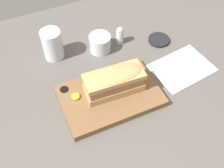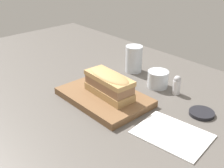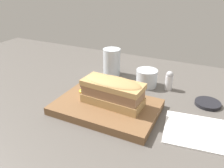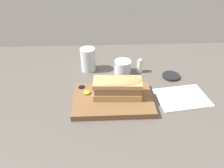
{
  "view_description": "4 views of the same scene",
  "coord_description": "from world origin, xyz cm",
  "views": [
    {
      "loc": [
        -15.98,
        -42.31,
        73.22
      ],
      "look_at": [
        4.73,
        4.04,
        10.29
      ],
      "focal_mm": 45.0,
      "sensor_mm": 36.0,
      "label": 1
    },
    {
      "loc": [
        67.94,
        -48.23,
        49.54
      ],
      "look_at": [
        8.75,
        5.12,
        9.69
      ],
      "focal_mm": 45.0,
      "sensor_mm": 36.0,
      "label": 2
    },
    {
      "loc": [
        30.35,
        -44.01,
        38.1
      ],
      "look_at": [
        4.34,
        9.62,
        8.85
      ],
      "focal_mm": 35.0,
      "sensor_mm": 36.0,
      "label": 3
    },
    {
      "loc": [
        1.18,
        -59.98,
        55.94
      ],
      "look_at": [
        4.38,
        9.26,
        7.78
      ],
      "focal_mm": 35.0,
      "sensor_mm": 36.0,
      "label": 4
    }
  ],
  "objects": [
    {
      "name": "dining_table",
      "position": [
        0.0,
        0.0,
        1.0
      ],
      "size": [
        177.06,
        115.21,
        2.0
      ],
      "color": "#56514C",
      "rests_on": "ground"
    },
    {
      "name": "serving_board",
      "position": [
        4.5,
        5.29,
        3.18
      ],
      "size": [
        30.28,
        20.02,
        2.41
      ],
      "color": "brown",
      "rests_on": "dining_table"
    },
    {
      "name": "sandwich",
      "position": [
        6.28,
        6.04,
        8.77
      ],
      "size": [
        18.3,
        8.45,
        8.22
      ],
      "rotation": [
        0.0,
        0.0,
        -0.05
      ],
      "color": "tan",
      "rests_on": "serving_board"
    },
    {
      "name": "mustard_dollop",
      "position": [
        -5.46,
        8.18,
        4.88
      ],
      "size": [
        2.66,
        2.66,
        1.06
      ],
      "color": "gold",
      "rests_on": "serving_board"
    },
    {
      "name": "water_glass",
      "position": [
        -5.79,
        30.3,
        6.7
      ],
      "size": [
        6.92,
        6.92,
        10.83
      ],
      "color": "silver",
      "rests_on": "dining_table"
    },
    {
      "name": "wine_glass",
      "position": [
        10.16,
        26.57,
        4.85
      ],
      "size": [
        7.66,
        7.66,
        6.19
      ],
      "color": "silver",
      "rests_on": "dining_table"
    },
    {
      "name": "napkin",
      "position": [
        32.04,
        6.64,
        2.2
      ],
      "size": [
        21.51,
        17.02,
        0.4
      ],
      "rotation": [
        0.0,
        0.0,
        0.13
      ],
      "color": "white",
      "rests_on": "dining_table"
    },
    {
      "name": "salt_shaker",
      "position": [
        18.16,
        27.13,
        5.54
      ],
      "size": [
        2.68,
        2.68,
        6.94
      ],
      "color": "white",
      "rests_on": "dining_table"
    },
    {
      "name": "condiment_dish",
      "position": [
        31.77,
        21.88,
        2.54
      ],
      "size": [
        7.79,
        7.79,
        1.08
      ],
      "color": "black",
      "rests_on": "dining_table"
    }
  ]
}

